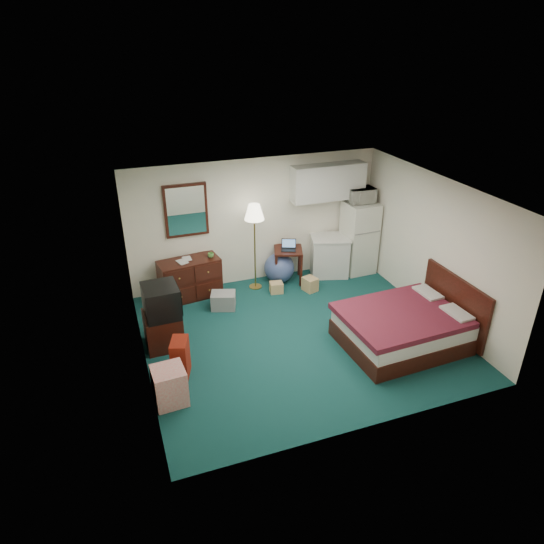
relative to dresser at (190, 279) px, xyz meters
name	(u,v)px	position (x,y,z in m)	size (l,w,h in m)	color
floor	(298,335)	(1.43, -1.94, -0.39)	(5.00, 4.50, 0.01)	#0C2A2B
ceiling	(302,192)	(1.43, -1.94, 2.11)	(5.00, 4.50, 0.01)	white
walls	(300,269)	(1.43, -1.94, 0.86)	(5.01, 4.51, 2.50)	white
mirror	(186,210)	(0.08, 0.28, 1.26)	(0.80, 0.06, 1.00)	white
upper_cabinets	(328,182)	(2.88, 0.13, 1.56)	(1.50, 0.35, 0.70)	silver
headboard	(454,305)	(3.89, -2.73, 0.16)	(0.06, 1.56, 1.00)	black
dresser	(190,279)	(0.00, 0.00, 0.00)	(1.13, 0.51, 0.77)	black
floor_lamp	(255,247)	(1.29, -0.06, 0.48)	(0.38, 0.38, 1.73)	#B49244
desk	(288,265)	(2.00, -0.01, -0.03)	(0.55, 0.55, 0.70)	black
exercise_ball	(279,268)	(1.82, 0.01, -0.08)	(0.61, 0.61, 0.61)	#3C4D84
kitchen_counter	(329,256)	(2.92, -0.03, 0.02)	(0.74, 0.56, 0.81)	silver
fridge	(359,238)	(3.56, -0.06, 0.37)	(0.62, 0.62, 1.51)	silver
bed	(402,328)	(2.91, -2.73, -0.09)	(1.87, 1.46, 0.60)	#5A1018
tv_stand	(163,330)	(-0.73, -1.44, -0.10)	(0.57, 0.62, 0.57)	black
suitcase	(180,358)	(-0.61, -2.31, -0.08)	(0.23, 0.37, 0.61)	maroon
retail_box	(170,386)	(-0.85, -2.84, -0.11)	(0.43, 0.43, 0.54)	beige
file_bin	(223,300)	(0.48, -0.63, -0.23)	(0.44, 0.33, 0.31)	gray
cardboard_box_a	(276,287)	(1.60, -0.40, -0.28)	(0.25, 0.21, 0.21)	tan
cardboard_box_b	(310,284)	(2.26, -0.55, -0.25)	(0.23, 0.27, 0.27)	tan
laptop	(289,246)	(1.99, -0.07, 0.42)	(0.29, 0.23, 0.20)	black
crt_tv	(161,301)	(-0.71, -1.46, 0.44)	(0.55, 0.60, 0.51)	black
microwave	(361,194)	(3.54, -0.03, 1.30)	(0.54, 0.30, 0.37)	silver
book_a	(178,258)	(-0.21, -0.07, 0.50)	(0.17, 0.02, 0.23)	tan
book_b	(182,255)	(-0.10, 0.05, 0.49)	(0.16, 0.02, 0.21)	tan
mug	(211,255)	(0.42, -0.02, 0.44)	(0.12, 0.09, 0.12)	#518F40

